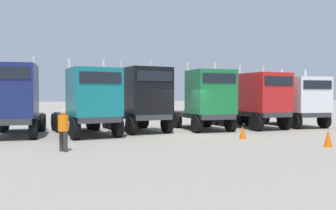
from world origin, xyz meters
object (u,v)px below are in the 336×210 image
Objects in this scene: semi_truck_teal at (90,101)px; semi_truck_green at (207,99)px; semi_truck_navy at (13,100)px; semi_truck_black at (142,99)px; semi_truck_red at (259,100)px; traffic_cone_near at (328,138)px; semi_truck_white at (299,101)px; traffic_cone_far at (243,132)px; visitor_in_hivis at (63,127)px.

semi_truck_teal is 1.17× the size of semi_truck_green.
semi_truck_black reaches higher than semi_truck_navy.
traffic_cone_near is (-1.99, -8.00, -1.52)m from semi_truck_red.
semi_truck_black reaches higher than traffic_cone_near.
semi_truck_white reaches higher than traffic_cone_far.
semi_truck_white is 8.46× the size of traffic_cone_near.
semi_truck_black is at bearing 97.11° from semi_truck_navy.
semi_truck_green is 10.46m from visitor_in_hivis.
semi_truck_red is at bearing 173.80° from visitor_in_hivis.
traffic_cone_near is at bearing -62.05° from traffic_cone_far.
visitor_in_hivis is (-4.89, -5.90, -1.03)m from semi_truck_black.
semi_truck_green is 7.65× the size of traffic_cone_near.
semi_truck_white is 9.32× the size of traffic_cone_far.
semi_truck_black reaches higher than visitor_in_hivis.
semi_truck_green reaches higher than traffic_cone_far.
semi_truck_teal is (3.83, -0.82, -0.11)m from semi_truck_navy.
traffic_cone_near is at bearing -28.84° from semi_truck_white.
semi_truck_white reaches higher than traffic_cone_near.
traffic_cone_far is at bearing -53.93° from semi_truck_white.
visitor_in_hivis is at bearing -66.64° from semi_truck_white.
semi_truck_green reaches higher than visitor_in_hivis.
semi_truck_green is (7.16, 0.52, 0.07)m from semi_truck_teal.
semi_truck_green is at bearing 102.32° from traffic_cone_near.
semi_truck_teal is 9.86× the size of traffic_cone_far.
semi_truck_green is 7.05m from semi_truck_white.
traffic_cone_far is at bearing -1.10° from semi_truck_green.
semi_truck_black is at bearing -158.99° from visitor_in_hivis.
semi_truck_white is (14.21, 0.58, -0.10)m from semi_truck_teal.
semi_truck_black is (3.16, 0.98, 0.12)m from semi_truck_teal.
semi_truck_green is at bearing 76.70° from semi_truck_black.
semi_truck_teal is 14.22m from semi_truck_white.
semi_truck_green is (10.98, -0.30, -0.04)m from semi_truck_navy.
semi_truck_navy is 8.74× the size of traffic_cone_near.
semi_truck_navy is 9.63× the size of traffic_cone_far.
semi_truck_white is 3.83× the size of visitor_in_hivis.
semi_truck_black is 10.39m from traffic_cone_near.
semi_truck_teal is 8.14m from traffic_cone_far.
semi_truck_white is at bearing 31.76° from traffic_cone_far.
semi_truck_red is 8.39× the size of traffic_cone_near.
semi_truck_black is 8.13× the size of traffic_cone_near.
semi_truck_white is 8.61m from traffic_cone_far.
traffic_cone_far is (-0.17, -4.41, -1.59)m from semi_truck_green.
semi_truck_navy reaches higher than semi_truck_green.
traffic_cone_far is (6.99, -3.89, -1.52)m from semi_truck_teal.
semi_truck_green is at bearing 87.79° from traffic_cone_far.
semi_truck_navy is 11.91m from traffic_cone_far.
semi_truck_black is 4.02m from semi_truck_green.
visitor_in_hivis is at bearing 166.27° from traffic_cone_near.
traffic_cone_near is (-5.29, -8.10, -1.39)m from semi_truck_white.
semi_truck_teal is 10.92m from semi_truck_red.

